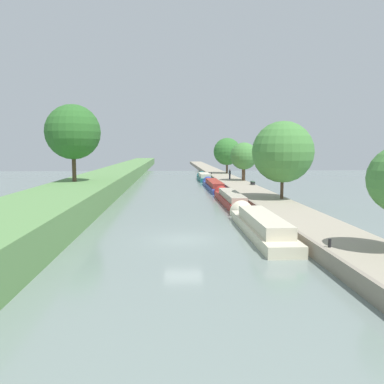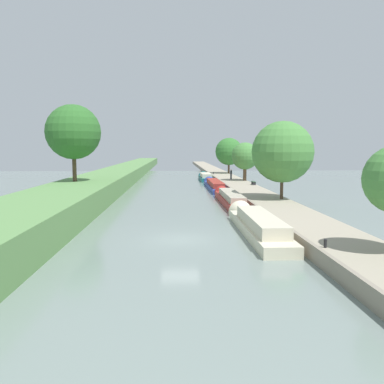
{
  "view_description": "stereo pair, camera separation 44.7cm",
  "coord_description": "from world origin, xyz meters",
  "px_view_note": "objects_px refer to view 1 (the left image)",
  "views": [
    {
      "loc": [
        -0.8,
        -25.22,
        5.93
      ],
      "look_at": [
        1.63,
        19.2,
        1.0
      ],
      "focal_mm": 36.74,
      "sensor_mm": 36.0,
      "label": 1
    },
    {
      "loc": [
        -0.36,
        -25.24,
        5.93
      ],
      "look_at": [
        1.63,
        19.2,
        1.0
      ],
      "focal_mm": 36.74,
      "sensor_mm": 36.0,
      "label": 2
    }
  ],
  "objects_px": {
    "narrowboat_teal": "(204,177)",
    "mooring_bollard_near": "(330,243)",
    "mooring_bollard_far": "(212,173)",
    "narrowboat_red": "(230,198)",
    "person_walking": "(230,174)",
    "narrowboat_blue": "(213,185)",
    "park_bench": "(253,182)",
    "narrowboat_cream": "(258,224)"
  },
  "relations": [
    {
      "from": "narrowboat_teal",
      "to": "mooring_bollard_near",
      "type": "distance_m",
      "value": 54.3
    },
    {
      "from": "narrowboat_cream",
      "to": "narrowboat_red",
      "type": "relative_size",
      "value": 0.93
    },
    {
      "from": "narrowboat_cream",
      "to": "mooring_bollard_near",
      "type": "xyz_separation_m",
      "value": [
        1.95,
        -7.82,
        0.48
      ]
    },
    {
      "from": "narrowboat_red",
      "to": "person_walking",
      "type": "bearing_deg",
      "value": 81.43
    },
    {
      "from": "mooring_bollard_near",
      "to": "mooring_bollard_far",
      "type": "xyz_separation_m",
      "value": [
        0.0,
        58.4,
        0.0
      ]
    },
    {
      "from": "mooring_bollard_far",
      "to": "park_bench",
      "type": "distance_m",
      "value": 23.36
    },
    {
      "from": "narrowboat_blue",
      "to": "mooring_bollard_near",
      "type": "bearing_deg",
      "value": -87.3
    },
    {
      "from": "mooring_bollard_near",
      "to": "narrowboat_teal",
      "type": "bearing_deg",
      "value": 92.03
    },
    {
      "from": "park_bench",
      "to": "mooring_bollard_near",
      "type": "bearing_deg",
      "value": -95.52
    },
    {
      "from": "narrowboat_cream",
      "to": "narrowboat_red",
      "type": "bearing_deg",
      "value": 89.34
    },
    {
      "from": "narrowboat_red",
      "to": "narrowboat_teal",
      "type": "xyz_separation_m",
      "value": [
        -0.14,
        31.76,
        -0.01
      ]
    },
    {
      "from": "narrowboat_teal",
      "to": "park_bench",
      "type": "bearing_deg",
      "value": -74.3
    },
    {
      "from": "narrowboat_blue",
      "to": "person_walking",
      "type": "bearing_deg",
      "value": 61.78
    },
    {
      "from": "narrowboat_red",
      "to": "narrowboat_teal",
      "type": "relative_size",
      "value": 1.39
    },
    {
      "from": "narrowboat_blue",
      "to": "narrowboat_teal",
      "type": "distance_m",
      "value": 15.44
    },
    {
      "from": "narrowboat_red",
      "to": "person_walking",
      "type": "relative_size",
      "value": 9.01
    },
    {
      "from": "narrowboat_red",
      "to": "narrowboat_teal",
      "type": "distance_m",
      "value": 31.76
    },
    {
      "from": "mooring_bollard_near",
      "to": "park_bench",
      "type": "relative_size",
      "value": 0.3
    },
    {
      "from": "narrowboat_blue",
      "to": "mooring_bollard_near",
      "type": "xyz_separation_m",
      "value": [
        1.83,
        -38.82,
        0.55
      ]
    },
    {
      "from": "mooring_bollard_near",
      "to": "narrowboat_blue",
      "type": "bearing_deg",
      "value": 92.7
    },
    {
      "from": "narrowboat_red",
      "to": "mooring_bollard_far",
      "type": "xyz_separation_m",
      "value": [
        1.79,
        35.9,
        0.51
      ]
    },
    {
      "from": "narrowboat_cream",
      "to": "person_walking",
      "type": "distance_m",
      "value": 37.69
    },
    {
      "from": "narrowboat_blue",
      "to": "person_walking",
      "type": "relative_size",
      "value": 10.0
    },
    {
      "from": "narrowboat_red",
      "to": "mooring_bollard_far",
      "type": "relative_size",
      "value": 33.22
    },
    {
      "from": "narrowboat_teal",
      "to": "mooring_bollard_near",
      "type": "relative_size",
      "value": 23.91
    },
    {
      "from": "person_walking",
      "to": "mooring_bollard_near",
      "type": "distance_m",
      "value": 45.35
    },
    {
      "from": "narrowboat_blue",
      "to": "mooring_bollard_far",
      "type": "xyz_separation_m",
      "value": [
        1.83,
        19.58,
        0.55
      ]
    },
    {
      "from": "narrowboat_teal",
      "to": "mooring_bollard_far",
      "type": "relative_size",
      "value": 23.91
    },
    {
      "from": "narrowboat_red",
      "to": "narrowboat_blue",
      "type": "relative_size",
      "value": 0.9
    },
    {
      "from": "narrowboat_red",
      "to": "mooring_bollard_near",
      "type": "height_order",
      "value": "narrowboat_red"
    },
    {
      "from": "narrowboat_teal",
      "to": "mooring_bollard_far",
      "type": "bearing_deg",
      "value": 65.05
    },
    {
      "from": "mooring_bollard_near",
      "to": "person_walking",
      "type": "bearing_deg",
      "value": 87.91
    },
    {
      "from": "mooring_bollard_far",
      "to": "mooring_bollard_near",
      "type": "bearing_deg",
      "value": -90.0
    },
    {
      "from": "narrowboat_blue",
      "to": "mooring_bollard_far",
      "type": "relative_size",
      "value": 36.89
    },
    {
      "from": "person_walking",
      "to": "park_bench",
      "type": "bearing_deg",
      "value": -80.07
    },
    {
      "from": "narrowboat_blue",
      "to": "park_bench",
      "type": "distance_m",
      "value": 6.36
    },
    {
      "from": "narrowboat_blue",
      "to": "mooring_bollard_far",
      "type": "height_order",
      "value": "mooring_bollard_far"
    },
    {
      "from": "mooring_bollard_near",
      "to": "narrowboat_cream",
      "type": "bearing_deg",
      "value": 104.03
    },
    {
      "from": "narrowboat_cream",
      "to": "person_walking",
      "type": "xyz_separation_m",
      "value": [
        3.61,
        37.5,
        1.12
      ]
    },
    {
      "from": "mooring_bollard_far",
      "to": "narrowboat_blue",
      "type": "bearing_deg",
      "value": -95.35
    },
    {
      "from": "narrowboat_red",
      "to": "person_walking",
      "type": "height_order",
      "value": "person_walking"
    },
    {
      "from": "narrowboat_cream",
      "to": "mooring_bollard_far",
      "type": "bearing_deg",
      "value": 87.79
    }
  ]
}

